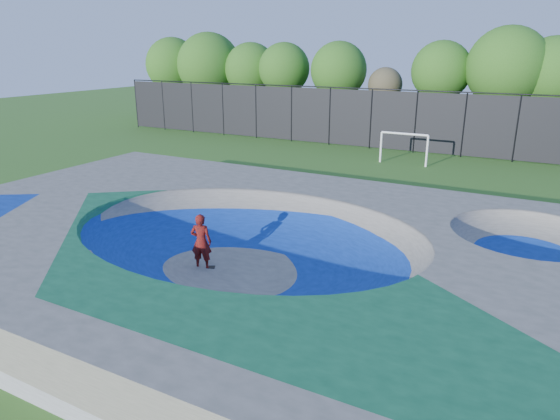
# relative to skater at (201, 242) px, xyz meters

# --- Properties ---
(ground) EXTENTS (120.00, 120.00, 0.00)m
(ground) POSITION_rel_skater_xyz_m (1.37, 0.36, -0.89)
(ground) COLOR #2E5E1A
(ground) RESTS_ON ground
(skate_deck) EXTENTS (22.00, 14.00, 1.50)m
(skate_deck) POSITION_rel_skater_xyz_m (1.37, 0.36, -0.14)
(skate_deck) COLOR gray
(skate_deck) RESTS_ON ground
(skater) EXTENTS (0.75, 0.61, 1.79)m
(skater) POSITION_rel_skater_xyz_m (0.00, 0.00, 0.00)
(skater) COLOR #AD170D
(skater) RESTS_ON ground
(skateboard) EXTENTS (0.80, 0.54, 0.05)m
(skateboard) POSITION_rel_skater_xyz_m (0.00, 0.00, -0.87)
(skateboard) COLOR black
(skateboard) RESTS_ON ground
(soccer_goal) EXTENTS (2.84, 0.12, 1.88)m
(soccer_goal) POSITION_rel_skater_xyz_m (1.68, 17.54, 0.40)
(soccer_goal) COLOR white
(soccer_goal) RESTS_ON ground
(fence) EXTENTS (48.09, 0.09, 4.04)m
(fence) POSITION_rel_skater_xyz_m (1.37, 21.36, 1.20)
(fence) COLOR black
(fence) RESTS_ON ground
(treeline) EXTENTS (53.20, 7.17, 8.17)m
(treeline) POSITION_rel_skater_xyz_m (2.38, 26.55, 4.11)
(treeline) COLOR #422D21
(treeline) RESTS_ON ground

